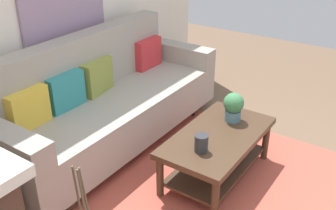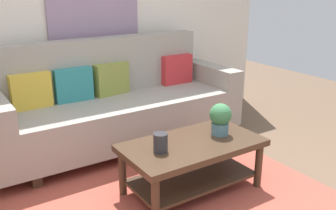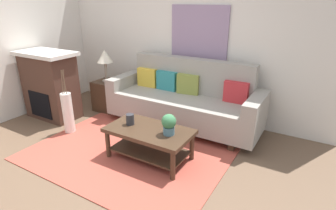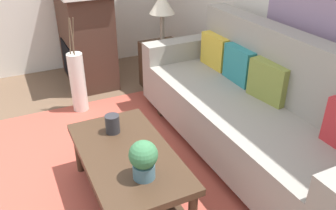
{
  "view_description": "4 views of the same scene",
  "coord_description": "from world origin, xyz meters",
  "px_view_note": "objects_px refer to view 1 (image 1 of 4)",
  "views": [
    {
      "loc": [
        -2.22,
        -0.71,
        2.14
      ],
      "look_at": [
        0.16,
        0.91,
        0.67
      ],
      "focal_mm": 42.04,
      "sensor_mm": 36.0,
      "label": 1
    },
    {
      "loc": [
        -1.31,
        -1.65,
        1.63
      ],
      "look_at": [
        0.45,
        1.05,
        0.57
      ],
      "focal_mm": 40.55,
      "sensor_mm": 36.0,
      "label": 2
    },
    {
      "loc": [
        2.12,
        -2.03,
        1.98
      ],
      "look_at": [
        0.27,
        1.1,
        0.55
      ],
      "focal_mm": 29.14,
      "sensor_mm": 36.0,
      "label": 3
    },
    {
      "loc": [
        2.22,
        -0.08,
        1.88
      ],
      "look_at": [
        0.06,
        0.97,
        0.56
      ],
      "focal_mm": 37.58,
      "sensor_mm": 36.0,
      "label": 4
    }
  ],
  "objects_px": {
    "throw_pillow_mustard": "(28,109)",
    "throw_pillow_crimson": "(147,53)",
    "couch": "(109,103)",
    "throw_pillow_teal": "(65,91)",
    "coffee_table": "(217,146)",
    "potted_plant_tabletop": "(233,106)",
    "tabletop_vase": "(201,143)",
    "throw_pillow_olive": "(97,77)"
  },
  "relations": [
    {
      "from": "coffee_table",
      "to": "throw_pillow_crimson",
      "type": "bearing_deg",
      "value": 60.68
    },
    {
      "from": "couch",
      "to": "tabletop_vase",
      "type": "height_order",
      "value": "couch"
    },
    {
      "from": "throw_pillow_teal",
      "to": "tabletop_vase",
      "type": "xyz_separation_m",
      "value": [
        0.19,
        -1.27,
        -0.18
      ]
    },
    {
      "from": "throw_pillow_crimson",
      "to": "tabletop_vase",
      "type": "distance_m",
      "value": 1.63
    },
    {
      "from": "couch",
      "to": "throw_pillow_crimson",
      "type": "bearing_deg",
      "value": 8.84
    },
    {
      "from": "throw_pillow_mustard",
      "to": "throw_pillow_olive",
      "type": "height_order",
      "value": "same"
    },
    {
      "from": "throw_pillow_teal",
      "to": "throw_pillow_crimson",
      "type": "height_order",
      "value": "same"
    },
    {
      "from": "throw_pillow_teal",
      "to": "throw_pillow_crimson",
      "type": "xyz_separation_m",
      "value": [
        1.2,
        0.0,
        0.0
      ]
    },
    {
      "from": "throw_pillow_teal",
      "to": "potted_plant_tabletop",
      "type": "xyz_separation_m",
      "value": [
        0.77,
        -1.26,
        -0.11
      ]
    },
    {
      "from": "throw_pillow_crimson",
      "to": "throw_pillow_teal",
      "type": "bearing_deg",
      "value": 180.0
    },
    {
      "from": "tabletop_vase",
      "to": "throw_pillow_olive",
      "type": "bearing_deg",
      "value": 80.67
    },
    {
      "from": "coffee_table",
      "to": "potted_plant_tabletop",
      "type": "bearing_deg",
      "value": 1.79
    },
    {
      "from": "potted_plant_tabletop",
      "to": "throw_pillow_crimson",
      "type": "bearing_deg",
      "value": 71.29
    },
    {
      "from": "couch",
      "to": "throw_pillow_olive",
      "type": "distance_m",
      "value": 0.28
    },
    {
      "from": "throw_pillow_olive",
      "to": "coffee_table",
      "type": "distance_m",
      "value": 1.32
    },
    {
      "from": "throw_pillow_mustard",
      "to": "coffee_table",
      "type": "height_order",
      "value": "throw_pillow_mustard"
    },
    {
      "from": "coffee_table",
      "to": "potted_plant_tabletop",
      "type": "height_order",
      "value": "potted_plant_tabletop"
    },
    {
      "from": "throw_pillow_olive",
      "to": "tabletop_vase",
      "type": "height_order",
      "value": "throw_pillow_olive"
    },
    {
      "from": "couch",
      "to": "throw_pillow_teal",
      "type": "bearing_deg",
      "value": 162.72
    },
    {
      "from": "couch",
      "to": "throw_pillow_crimson",
      "type": "distance_m",
      "value": 0.84
    },
    {
      "from": "coffee_table",
      "to": "tabletop_vase",
      "type": "xyz_separation_m",
      "value": [
        -0.29,
        -0.01,
        0.19
      ]
    },
    {
      "from": "throw_pillow_crimson",
      "to": "tabletop_vase",
      "type": "height_order",
      "value": "throw_pillow_crimson"
    },
    {
      "from": "throw_pillow_mustard",
      "to": "potted_plant_tabletop",
      "type": "distance_m",
      "value": 1.72
    },
    {
      "from": "throw_pillow_mustard",
      "to": "throw_pillow_crimson",
      "type": "distance_m",
      "value": 1.59
    },
    {
      "from": "throw_pillow_mustard",
      "to": "throw_pillow_teal",
      "type": "height_order",
      "value": "same"
    },
    {
      "from": "tabletop_vase",
      "to": "potted_plant_tabletop",
      "type": "xyz_separation_m",
      "value": [
        0.58,
        0.01,
        0.07
      ]
    },
    {
      "from": "potted_plant_tabletop",
      "to": "throw_pillow_olive",
      "type": "bearing_deg",
      "value": 106.48
    },
    {
      "from": "coffee_table",
      "to": "tabletop_vase",
      "type": "height_order",
      "value": "tabletop_vase"
    },
    {
      "from": "couch",
      "to": "tabletop_vase",
      "type": "xyz_separation_m",
      "value": [
        -0.21,
        -1.15,
        0.07
      ]
    },
    {
      "from": "couch",
      "to": "coffee_table",
      "type": "bearing_deg",
      "value": -85.67
    },
    {
      "from": "throw_pillow_mustard",
      "to": "throw_pillow_crimson",
      "type": "bearing_deg",
      "value": 0.0
    },
    {
      "from": "couch",
      "to": "throw_pillow_mustard",
      "type": "distance_m",
      "value": 0.84
    },
    {
      "from": "throw_pillow_crimson",
      "to": "coffee_table",
      "type": "xyz_separation_m",
      "value": [
        -0.71,
        -1.26,
        -0.37
      ]
    },
    {
      "from": "throw_pillow_teal",
      "to": "throw_pillow_olive",
      "type": "height_order",
      "value": "same"
    },
    {
      "from": "throw_pillow_crimson",
      "to": "coffee_table",
      "type": "distance_m",
      "value": 1.5
    },
    {
      "from": "throw_pillow_mustard",
      "to": "coffee_table",
      "type": "bearing_deg",
      "value": -55.08
    },
    {
      "from": "couch",
      "to": "tabletop_vase",
      "type": "relative_size",
      "value": 17.6
    },
    {
      "from": "throw_pillow_mustard",
      "to": "throw_pillow_olive",
      "type": "relative_size",
      "value": 1.0
    },
    {
      "from": "couch",
      "to": "coffee_table",
      "type": "relative_size",
      "value": 2.27
    },
    {
      "from": "throw_pillow_olive",
      "to": "tabletop_vase",
      "type": "relative_size",
      "value": 2.54
    },
    {
      "from": "throw_pillow_crimson",
      "to": "potted_plant_tabletop",
      "type": "bearing_deg",
      "value": -108.71
    },
    {
      "from": "throw_pillow_crimson",
      "to": "potted_plant_tabletop",
      "type": "xyz_separation_m",
      "value": [
        -0.43,
        -1.26,
        -0.11
      ]
    }
  ]
}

